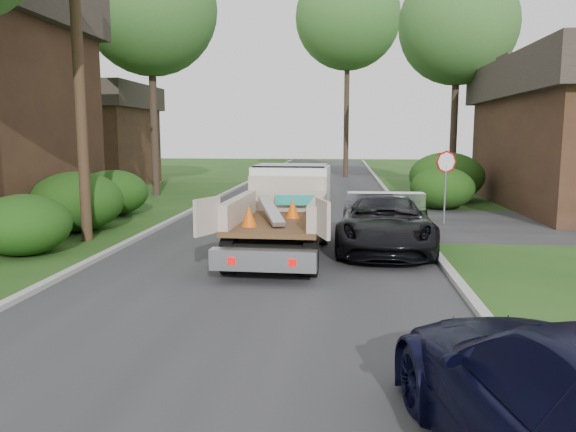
{
  "coord_description": "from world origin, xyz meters",
  "views": [
    {
      "loc": [
        1.74,
        -10.18,
        3.0
      ],
      "look_at": [
        0.55,
        2.17,
        1.2
      ],
      "focal_mm": 35.0,
      "sensor_mm": 36.0,
      "label": 1
    }
  ],
  "objects_px": {
    "stop_sign": "(446,172)",
    "flatbed_truck": "(286,205)",
    "tree_left_far": "(150,8)",
    "tree_right_far": "(458,25)",
    "tree_center_far": "(348,17)",
    "utility_pole": "(78,54)",
    "black_pickup": "(386,223)",
    "house_left_far": "(84,134)"
  },
  "relations": [
    {
      "from": "stop_sign",
      "to": "flatbed_truck",
      "type": "height_order",
      "value": "stop_sign"
    },
    {
      "from": "tree_left_far",
      "to": "tree_right_far",
      "type": "distance_m",
      "value": 15.31
    },
    {
      "from": "stop_sign",
      "to": "tree_center_far",
      "type": "relative_size",
      "value": 0.17
    },
    {
      "from": "utility_pole",
      "to": "black_pickup",
      "type": "xyz_separation_m",
      "value": [
        8.38,
        -0.48,
        -4.45
      ]
    },
    {
      "from": "tree_center_far",
      "to": "black_pickup",
      "type": "height_order",
      "value": "tree_center_far"
    },
    {
      "from": "stop_sign",
      "to": "flatbed_truck",
      "type": "relative_size",
      "value": 0.43
    },
    {
      "from": "house_left_far",
      "to": "black_pickup",
      "type": "distance_m",
      "value": 24.1
    },
    {
      "from": "tree_center_far",
      "to": "flatbed_truck",
      "type": "height_order",
      "value": "tree_center_far"
    },
    {
      "from": "stop_sign",
      "to": "tree_right_far",
      "type": "height_order",
      "value": "tree_right_far"
    },
    {
      "from": "stop_sign",
      "to": "black_pickup",
      "type": "relative_size",
      "value": 0.48
    },
    {
      "from": "utility_pole",
      "to": "tree_left_far",
      "type": "relative_size",
      "value": 0.82
    },
    {
      "from": "utility_pole",
      "to": "tree_right_far",
      "type": "xyz_separation_m",
      "value": [
        12.98,
        15.02,
        3.31
      ]
    },
    {
      "from": "stop_sign",
      "to": "tree_center_far",
      "type": "xyz_separation_m",
      "value": [
        -3.2,
        21.0,
        9.2
      ]
    },
    {
      "from": "stop_sign",
      "to": "house_left_far",
      "type": "distance_m",
      "value": 22.81
    },
    {
      "from": "tree_right_far",
      "to": "flatbed_truck",
      "type": "distance_m",
      "value": 18.77
    },
    {
      "from": "utility_pole",
      "to": "black_pickup",
      "type": "relative_size",
      "value": 1.93
    },
    {
      "from": "house_left_far",
      "to": "black_pickup",
      "type": "xyz_separation_m",
      "value": [
        16.4,
        -17.5,
        -2.33
      ]
    },
    {
      "from": "stop_sign",
      "to": "black_pickup",
      "type": "height_order",
      "value": "stop_sign"
    },
    {
      "from": "house_left_far",
      "to": "tree_left_far",
      "type": "bearing_deg",
      "value": -39.81
    },
    {
      "from": "flatbed_truck",
      "to": "black_pickup",
      "type": "bearing_deg",
      "value": 6.92
    },
    {
      "from": "house_left_far",
      "to": "flatbed_truck",
      "type": "distance_m",
      "value": 22.55
    },
    {
      "from": "utility_pole",
      "to": "black_pickup",
      "type": "distance_m",
      "value": 9.5
    },
    {
      "from": "stop_sign",
      "to": "tree_left_far",
      "type": "xyz_separation_m",
      "value": [
        -12.7,
        8.0,
        7.2
      ]
    },
    {
      "from": "utility_pole",
      "to": "house_left_far",
      "type": "height_order",
      "value": "utility_pole"
    },
    {
      "from": "utility_pole",
      "to": "flatbed_truck",
      "type": "distance_m",
      "value": 7.07
    },
    {
      "from": "tree_left_far",
      "to": "tree_center_far",
      "type": "relative_size",
      "value": 0.84
    },
    {
      "from": "tree_left_far",
      "to": "black_pickup",
      "type": "relative_size",
      "value": 2.35
    },
    {
      "from": "utility_pole",
      "to": "tree_center_far",
      "type": "bearing_deg",
      "value": 73.35
    },
    {
      "from": "utility_pole",
      "to": "house_left_far",
      "type": "distance_m",
      "value": 18.93
    },
    {
      "from": "utility_pole",
      "to": "tree_right_far",
      "type": "distance_m",
      "value": 20.12
    },
    {
      "from": "flatbed_truck",
      "to": "tree_right_far",
      "type": "bearing_deg",
      "value": 67.3
    },
    {
      "from": "house_left_far",
      "to": "tree_right_far",
      "type": "xyz_separation_m",
      "value": [
        21.0,
        -2.0,
        5.43
      ]
    },
    {
      "from": "utility_pole",
      "to": "house_left_far",
      "type": "xyz_separation_m",
      "value": [
        -8.02,
        17.02,
        -2.12
      ]
    },
    {
      "from": "utility_pole",
      "to": "flatbed_truck",
      "type": "bearing_deg",
      "value": -6.99
    },
    {
      "from": "house_left_far",
      "to": "tree_center_far",
      "type": "relative_size",
      "value": 0.52
    },
    {
      "from": "house_left_far",
      "to": "flatbed_truck",
      "type": "xyz_separation_m",
      "value": [
        13.81,
        -17.73,
        -1.86
      ]
    },
    {
      "from": "tree_center_far",
      "to": "stop_sign",
      "type": "bearing_deg",
      "value": -81.34
    },
    {
      "from": "black_pickup",
      "to": "utility_pole",
      "type": "bearing_deg",
      "value": -179.77
    },
    {
      "from": "tree_left_far",
      "to": "tree_center_far",
      "type": "distance_m",
      "value": 16.22
    },
    {
      "from": "stop_sign",
      "to": "flatbed_truck",
      "type": "xyz_separation_m",
      "value": [
        -4.89,
        -4.73,
        -0.59
      ]
    },
    {
      "from": "tree_left_far",
      "to": "tree_right_far",
      "type": "bearing_deg",
      "value": 11.31
    },
    {
      "from": "tree_right_far",
      "to": "tree_center_far",
      "type": "height_order",
      "value": "tree_center_far"
    }
  ]
}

